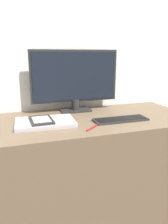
{
  "coord_description": "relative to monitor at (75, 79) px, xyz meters",
  "views": [
    {
      "loc": [
        -0.37,
        -0.91,
        1.1
      ],
      "look_at": [
        -0.02,
        0.2,
        0.79
      ],
      "focal_mm": 35.0,
      "sensor_mm": 36.0,
      "label": 1
    }
  ],
  "objects": [
    {
      "name": "desk",
      "position": [
        -0.01,
        -0.19,
        -0.58
      ],
      "size": [
        1.33,
        0.56,
        0.73
      ],
      "color": "brown",
      "rests_on": "ground_plane"
    },
    {
      "name": "laptop",
      "position": [
        -0.23,
        -0.23,
        -0.2
      ],
      "size": [
        0.32,
        0.23,
        0.02
      ],
      "color": "#A3A3A8",
      "rests_on": "desk"
    },
    {
      "name": "ereader",
      "position": [
        -0.25,
        -0.23,
        -0.19
      ],
      "size": [
        0.12,
        0.18,
        0.01
      ],
      "color": "black",
      "rests_on": "laptop"
    },
    {
      "name": "keyboard",
      "position": [
        0.19,
        -0.29,
        -0.21
      ],
      "size": [
        0.32,
        0.1,
        0.01
      ],
      "color": "#282828",
      "rests_on": "desk"
    },
    {
      "name": "wall_back",
      "position": [
        -0.01,
        0.12,
        0.26
      ],
      "size": [
        3.6,
        0.05,
        2.4
      ],
      "color": "silver",
      "rests_on": "ground_plane"
    },
    {
      "name": "pen",
      "position": [
        -0.0,
        -0.36,
        -0.21
      ],
      "size": [
        0.12,
        0.1,
        0.01
      ],
      "color": "maroon",
      "rests_on": "desk"
    },
    {
      "name": "monitor",
      "position": [
        0.0,
        0.0,
        0.0
      ],
      "size": [
        0.57,
        0.11,
        0.4
      ],
      "color": "#262626",
      "rests_on": "desk"
    }
  ]
}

